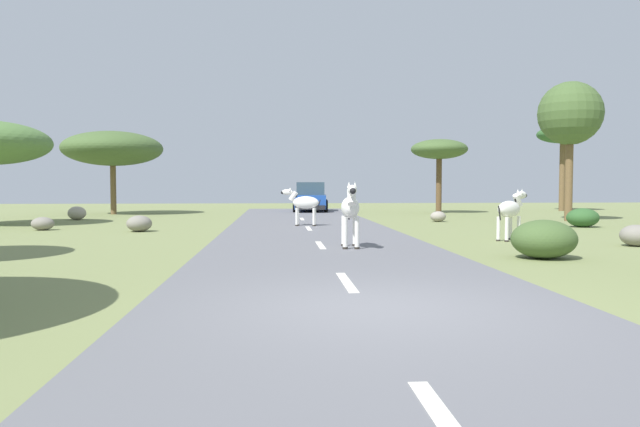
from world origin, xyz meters
TOP-DOWN VIEW (x-y plane):
  - ground_plane at (0.00, 0.00)m, footprint 90.00×90.00m
  - road at (-0.19, 0.00)m, footprint 6.00×64.00m
  - lane_markings at (-0.19, -1.00)m, footprint 0.16×56.00m
  - zebra_0 at (0.52, 7.28)m, footprint 0.53×1.78m
  - zebra_1 at (-0.31, 15.49)m, footprint 1.56×0.62m
  - zebra_2 at (5.54, 9.47)m, footprint 1.37×1.19m
  - car_0 at (0.67, 28.21)m, footprint 2.25×4.45m
  - tree_1 at (7.93, 26.07)m, footprint 3.23×3.23m
  - tree_2 at (11.83, 18.48)m, footprint 2.84×2.84m
  - tree_4 at (16.43, 28.52)m, footprint 3.15×3.15m
  - tree_6 at (-10.41, 26.16)m, footprint 5.44×5.44m
  - bush_1 at (4.62, 5.21)m, footprint 1.45×1.31m
  - bush_2 at (10.50, 14.67)m, footprint 1.23×1.11m
  - rock_0 at (-6.17, 13.62)m, footprint 0.88×0.82m
  - rock_1 at (-10.69, 20.94)m, footprint 0.82×0.85m
  - rock_2 at (8.28, 7.62)m, footprint 0.84×0.80m
  - rock_3 at (5.80, 18.38)m, footprint 0.69×0.63m
  - rock_4 at (-9.80, 14.51)m, footprint 0.80×0.63m

SIDE VIEW (x-z plane):
  - ground_plane at x=0.00m, z-range 0.00..0.00m
  - road at x=-0.19m, z-range 0.00..0.05m
  - lane_markings at x=-0.19m, z-range 0.05..0.06m
  - rock_3 at x=5.80m, z-range 0.00..0.47m
  - rock_4 at x=-9.80m, z-range 0.00..0.48m
  - rock_0 at x=-6.17m, z-range 0.00..0.57m
  - rock_2 at x=8.28m, z-range 0.00..0.58m
  - rock_1 at x=-10.69m, z-range 0.00..0.63m
  - bush_2 at x=10.50m, z-range 0.00..0.74m
  - bush_1 at x=4.62m, z-range 0.00..0.87m
  - car_0 at x=0.67m, z-range -0.02..1.72m
  - zebra_2 at x=5.54m, z-range 0.15..1.67m
  - zebra_1 at x=-0.31m, z-range 0.19..1.68m
  - zebra_0 at x=0.52m, z-range 0.21..1.88m
  - tree_1 at x=7.93m, z-range 1.50..5.74m
  - tree_6 at x=-10.41m, z-range 1.33..5.92m
  - tree_4 at x=16.43m, z-range 1.99..7.32m
  - tree_2 at x=11.83m, z-range 1.66..7.94m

